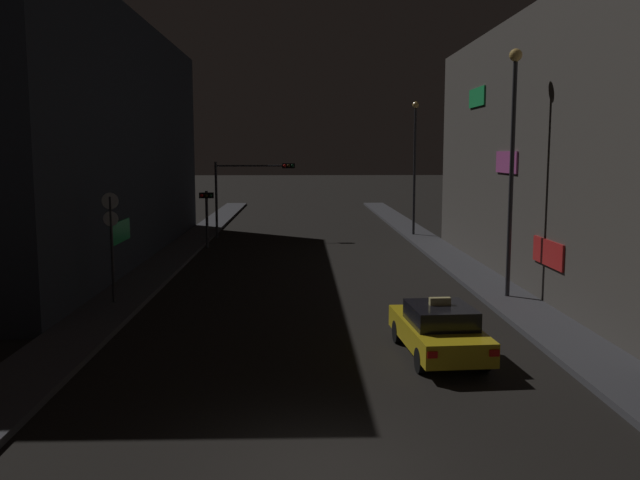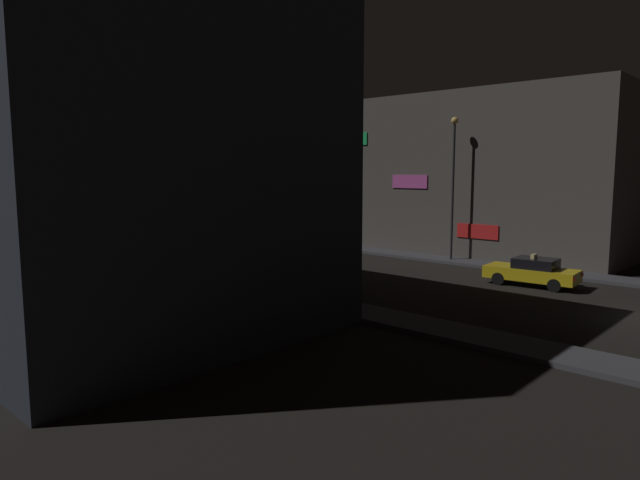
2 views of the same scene
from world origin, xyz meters
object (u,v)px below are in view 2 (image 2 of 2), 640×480
Objects in this scene: traffic_light_left_kerb at (148,225)px; street_lamp_far_block at (251,177)px; taxi at (532,271)px; sign_pole_left at (301,245)px; street_lamp_near_block at (453,171)px; traffic_light_overhead at (139,202)px.

street_lamp_far_block is (12.61, 4.67, 2.85)m from traffic_light_left_kerb.
sign_pole_left is (-10.29, 6.16, 1.78)m from taxi.
street_lamp_near_block is at bearing -89.01° from street_lamp_far_block.
street_lamp_near_block is (3.94, 6.79, 5.03)m from taxi.
traffic_light_left_kerb reaches higher than taxi.
traffic_light_overhead is 19.76m from sign_pole_left.
traffic_light_left_kerb is (-9.00, 21.06, 1.63)m from taxi.
street_lamp_near_block is 1.06× the size of street_lamp_far_block.
sign_pole_left reaches higher than traffic_light_left_kerb.
traffic_light_overhead is 0.60× the size of street_lamp_far_block.
traffic_light_left_kerb is 13.75m from street_lamp_far_block.
traffic_light_overhead is at bearing 120.07° from street_lamp_near_block.
traffic_light_overhead is 21.85m from street_lamp_near_block.
traffic_light_overhead is at bearing 65.70° from traffic_light_left_kerb.
street_lamp_far_block reaches higher than sign_pole_left.
traffic_light_left_kerb is 14.96m from sign_pole_left.
taxi is 12.12m from sign_pole_left.
traffic_light_overhead is at bearing 105.19° from taxi.
taxi is 26.68m from traffic_light_overhead.
street_lamp_far_block is (10.56, 0.13, 1.64)m from traffic_light_overhead.
street_lamp_near_block reaches higher than traffic_light_left_kerb.
traffic_light_left_kerb is 0.37× the size of street_lamp_near_block.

